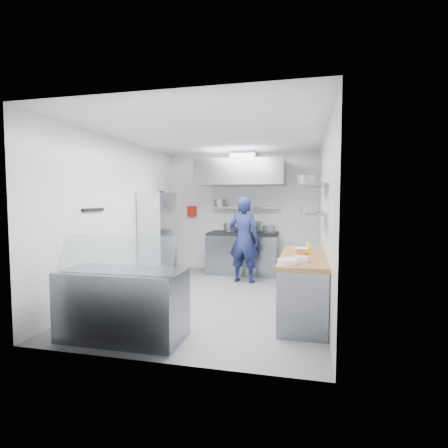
% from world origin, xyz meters
% --- Properties ---
extents(floor, '(5.00, 5.00, 0.00)m').
position_xyz_m(floor, '(0.00, 0.00, 0.00)').
color(floor, slate).
rests_on(floor, ground).
extents(ceiling, '(5.00, 5.00, 0.00)m').
position_xyz_m(ceiling, '(0.00, 0.00, 2.80)').
color(ceiling, silver).
rests_on(ceiling, wall_back).
extents(wall_back, '(3.60, 2.80, 0.02)m').
position_xyz_m(wall_back, '(0.00, 2.50, 1.40)').
color(wall_back, white).
rests_on(wall_back, floor).
extents(wall_front, '(3.60, 2.80, 0.02)m').
position_xyz_m(wall_front, '(0.00, -2.50, 1.40)').
color(wall_front, white).
rests_on(wall_front, floor).
extents(wall_left, '(2.80, 5.00, 0.02)m').
position_xyz_m(wall_left, '(-1.80, 0.00, 1.40)').
color(wall_left, white).
rests_on(wall_left, floor).
extents(wall_right, '(2.80, 5.00, 0.02)m').
position_xyz_m(wall_right, '(1.80, 0.00, 1.40)').
color(wall_right, white).
rests_on(wall_right, floor).
extents(gas_range, '(1.60, 0.80, 0.90)m').
position_xyz_m(gas_range, '(0.10, 2.10, 0.45)').
color(gas_range, gray).
rests_on(gas_range, floor).
extents(cooktop, '(1.57, 0.78, 0.06)m').
position_xyz_m(cooktop, '(0.10, 2.10, 0.93)').
color(cooktop, black).
rests_on(cooktop, gas_range).
extents(stock_pot_left, '(0.29, 0.29, 0.20)m').
position_xyz_m(stock_pot_left, '(-0.25, 2.23, 1.06)').
color(stock_pot_left, slate).
rests_on(stock_pot_left, cooktop).
extents(stock_pot_mid, '(0.33, 0.33, 0.24)m').
position_xyz_m(stock_pot_mid, '(0.29, 2.44, 1.08)').
color(stock_pot_mid, slate).
rests_on(stock_pot_mid, cooktop).
extents(stock_pot_right, '(0.28, 0.28, 0.16)m').
position_xyz_m(stock_pot_right, '(0.69, 2.12, 1.04)').
color(stock_pot_right, slate).
rests_on(stock_pot_right, cooktop).
extents(over_range_shelf, '(1.60, 0.30, 0.04)m').
position_xyz_m(over_range_shelf, '(0.10, 2.34, 1.52)').
color(over_range_shelf, gray).
rests_on(over_range_shelf, wall_back).
extents(shelf_pot_a, '(0.26, 0.26, 0.18)m').
position_xyz_m(shelf_pot_a, '(-0.49, 2.23, 1.63)').
color(shelf_pot_a, slate).
rests_on(shelf_pot_a, over_range_shelf).
extents(extractor_hood, '(1.90, 1.15, 0.55)m').
position_xyz_m(extractor_hood, '(0.10, 1.93, 2.30)').
color(extractor_hood, gray).
rests_on(extractor_hood, wall_back).
extents(hood_duct, '(0.55, 0.55, 0.24)m').
position_xyz_m(hood_duct, '(0.10, 2.15, 2.68)').
color(hood_duct, slate).
rests_on(hood_duct, extractor_hood).
extents(red_firebox, '(0.22, 0.10, 0.26)m').
position_xyz_m(red_firebox, '(-1.25, 2.44, 1.42)').
color(red_firebox, '#B3190E').
rests_on(red_firebox, wall_back).
extents(chef, '(0.70, 0.51, 1.77)m').
position_xyz_m(chef, '(0.26, 1.27, 0.89)').
color(chef, '#181E48').
rests_on(chef, floor).
extents(wire_rack, '(0.50, 0.90, 1.85)m').
position_xyz_m(wire_rack, '(-1.53, 1.01, 0.93)').
color(wire_rack, silver).
rests_on(wire_rack, floor).
extents(rack_bin_a, '(0.17, 0.22, 0.19)m').
position_xyz_m(rack_bin_a, '(-1.53, 0.94, 0.80)').
color(rack_bin_a, white).
rests_on(rack_bin_a, wire_rack).
extents(rack_bin_b, '(0.13, 0.16, 0.15)m').
position_xyz_m(rack_bin_b, '(-1.53, 1.27, 1.30)').
color(rack_bin_b, yellow).
rests_on(rack_bin_b, wire_rack).
extents(rack_jar, '(0.10, 0.10, 0.18)m').
position_xyz_m(rack_jar, '(-1.48, 1.11, 1.80)').
color(rack_jar, black).
rests_on(rack_jar, wire_rack).
extents(knife_strip, '(0.04, 0.55, 0.05)m').
position_xyz_m(knife_strip, '(-1.78, -0.90, 1.55)').
color(knife_strip, black).
rests_on(knife_strip, wall_left).
extents(prep_counter_base, '(0.62, 2.00, 0.84)m').
position_xyz_m(prep_counter_base, '(1.48, -0.60, 0.42)').
color(prep_counter_base, gray).
rests_on(prep_counter_base, floor).
extents(prep_counter_top, '(0.65, 2.04, 0.06)m').
position_xyz_m(prep_counter_top, '(1.48, -0.60, 0.87)').
color(prep_counter_top, '#965F38').
rests_on(prep_counter_top, prep_counter_base).
extents(plate_stack_a, '(0.26, 0.26, 0.06)m').
position_xyz_m(plate_stack_a, '(1.29, -1.37, 0.93)').
color(plate_stack_a, white).
rests_on(plate_stack_a, prep_counter_top).
extents(plate_stack_b, '(0.21, 0.21, 0.06)m').
position_xyz_m(plate_stack_b, '(1.44, -1.12, 0.93)').
color(plate_stack_b, white).
rests_on(plate_stack_b, prep_counter_top).
extents(copper_pan, '(0.15, 0.15, 0.06)m').
position_xyz_m(copper_pan, '(1.45, -0.54, 0.93)').
color(copper_pan, orange).
rests_on(copper_pan, prep_counter_top).
extents(squeeze_bottle, '(0.06, 0.06, 0.18)m').
position_xyz_m(squeeze_bottle, '(1.55, -0.45, 0.99)').
color(squeeze_bottle, yellow).
rests_on(squeeze_bottle, prep_counter_top).
extents(mixing_bowl, '(0.29, 0.29, 0.05)m').
position_xyz_m(mixing_bowl, '(1.43, -0.23, 0.93)').
color(mixing_bowl, white).
rests_on(mixing_bowl, prep_counter_top).
extents(wall_shelf_lower, '(0.30, 1.30, 0.04)m').
position_xyz_m(wall_shelf_lower, '(1.64, -0.30, 1.50)').
color(wall_shelf_lower, gray).
rests_on(wall_shelf_lower, wall_right).
extents(wall_shelf_upper, '(0.30, 1.30, 0.04)m').
position_xyz_m(wall_shelf_upper, '(1.64, -0.30, 1.92)').
color(wall_shelf_upper, gray).
rests_on(wall_shelf_upper, wall_right).
extents(shelf_pot_c, '(0.21, 0.21, 0.10)m').
position_xyz_m(shelf_pot_c, '(1.54, -0.73, 1.57)').
color(shelf_pot_c, slate).
rests_on(shelf_pot_c, wall_shelf_lower).
extents(shelf_pot_d, '(0.26, 0.26, 0.14)m').
position_xyz_m(shelf_pot_d, '(1.49, -0.23, 2.01)').
color(shelf_pot_d, slate).
rests_on(shelf_pot_d, wall_shelf_upper).
extents(display_case, '(1.50, 0.70, 0.85)m').
position_xyz_m(display_case, '(-0.66, -2.00, 0.42)').
color(display_case, gray).
rests_on(display_case, floor).
extents(display_glass, '(1.47, 0.19, 0.42)m').
position_xyz_m(display_glass, '(-0.66, -2.12, 1.07)').
color(display_glass, silver).
rests_on(display_glass, display_case).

